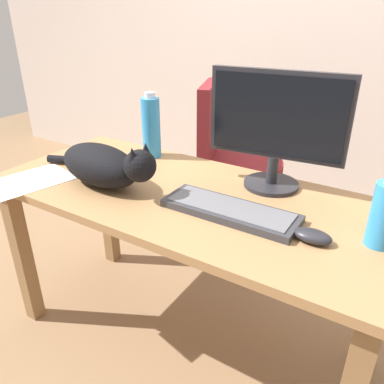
{
  "coord_description": "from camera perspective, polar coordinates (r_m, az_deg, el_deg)",
  "views": [
    {
      "loc": [
        0.67,
        -1.03,
        1.3
      ],
      "look_at": [
        0.08,
        -0.09,
        0.76
      ],
      "focal_mm": 35.75,
      "sensor_mm": 36.0,
      "label": 1
    }
  ],
  "objects": [
    {
      "name": "ground_plane",
      "position": [
        1.79,
        -0.76,
        -20.71
      ],
      "size": [
        8.0,
        8.0,
        0.0
      ],
      "primitive_type": "plane",
      "color": "#846647"
    },
    {
      "name": "back_wall",
      "position": [
        2.64,
        19.14,
        24.72
      ],
      "size": [
        6.0,
        0.04,
        2.6
      ],
      "primitive_type": "cube",
      "color": "beige",
      "rests_on": "ground_plane"
    },
    {
      "name": "desk",
      "position": [
        1.41,
        -0.9,
        -3.86
      ],
      "size": [
        1.46,
        0.65,
        0.7
      ],
      "color": "#9E7247",
      "rests_on": "ground_plane"
    },
    {
      "name": "office_chair",
      "position": [
        2.13,
        5.93,
        1.4
      ],
      "size": [
        0.51,
        0.48,
        0.95
      ],
      "color": "black",
      "rests_on": "ground_plane"
    },
    {
      "name": "monitor",
      "position": [
        1.36,
        12.51,
        9.53
      ],
      "size": [
        0.48,
        0.2,
        0.42
      ],
      "color": "#232328",
      "rests_on": "desk"
    },
    {
      "name": "keyboard",
      "position": [
        1.22,
        5.69,
        -2.74
      ],
      "size": [
        0.44,
        0.15,
        0.03
      ],
      "color": "#333338",
      "rests_on": "desk"
    },
    {
      "name": "cat",
      "position": [
        1.42,
        -13.02,
        3.97
      ],
      "size": [
        0.61,
        0.23,
        0.2
      ],
      "color": "black",
      "rests_on": "desk"
    },
    {
      "name": "computer_mouse",
      "position": [
        1.13,
        17.52,
        -6.27
      ],
      "size": [
        0.11,
        0.06,
        0.04
      ],
      "primitive_type": "ellipsoid",
      "color": "#232328",
      "rests_on": "desk"
    },
    {
      "name": "paper_sheet",
      "position": [
        1.58,
        -23.07,
        1.55
      ],
      "size": [
        0.27,
        0.34,
        0.0
      ],
      "primitive_type": "cube",
      "rotation": [
        0.0,
        0.0,
        -0.24
      ],
      "color": "white",
      "rests_on": "desk"
    },
    {
      "name": "water_bottle",
      "position": [
        1.67,
        -6.12,
        9.62
      ],
      "size": [
        0.08,
        0.08,
        0.28
      ],
      "color": "#2D8CD1",
      "rests_on": "desk"
    }
  ]
}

